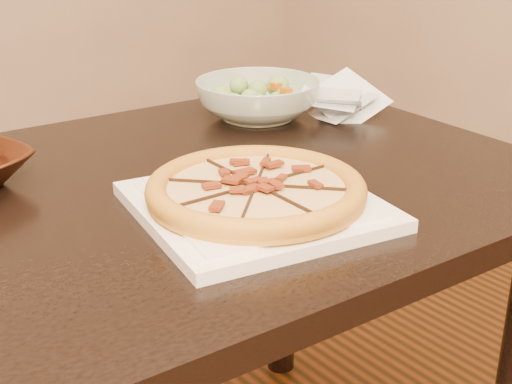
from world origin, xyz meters
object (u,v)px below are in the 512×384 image
at_px(plate, 256,205).
at_px(salad_bowl, 258,99).
at_px(pizza, 256,189).
at_px(dining_table, 146,259).

bearing_deg(plate, salad_bowl, 51.58).
bearing_deg(pizza, salad_bowl, 51.58).
height_order(plate, salad_bowl, salad_bowl).
xyz_separation_m(plate, pizza, (-0.00, 0.00, 0.02)).
bearing_deg(salad_bowl, pizza, -128.42).
relative_size(plate, pizza, 1.20).
bearing_deg(dining_table, pizza, -62.83).
relative_size(dining_table, pizza, 4.36).
xyz_separation_m(dining_table, plate, (0.09, -0.17, 0.12)).
bearing_deg(pizza, dining_table, 117.17).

